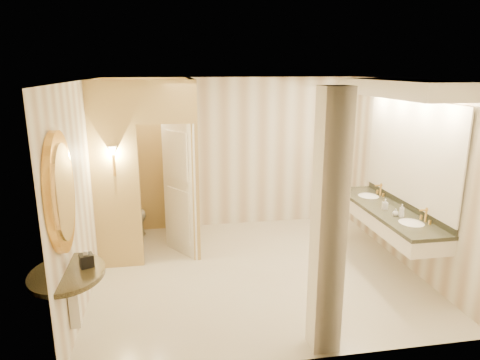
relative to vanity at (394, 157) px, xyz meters
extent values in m
plane|color=beige|center=(-1.98, 0.07, -1.63)|extent=(4.50, 4.50, 0.00)
plane|color=silver|center=(-1.98, 0.07, 1.07)|extent=(4.50, 4.50, 0.00)
cube|color=white|center=(-1.98, 2.07, -0.28)|extent=(4.50, 0.02, 2.70)
cube|color=white|center=(-1.98, -1.93, -0.28)|extent=(4.50, 0.02, 2.70)
cube|color=white|center=(-4.23, 0.07, -0.28)|extent=(0.02, 4.00, 2.70)
cube|color=white|center=(0.27, 0.07, -0.28)|extent=(0.02, 4.00, 2.70)
cube|color=#F0CB7D|center=(-2.78, 1.32, -0.28)|extent=(0.10, 1.50, 2.70)
cube|color=#F0CB7D|center=(-3.90, 0.57, -0.28)|extent=(0.65, 0.10, 2.70)
cube|color=#F0CB7D|center=(-3.18, 0.57, 0.77)|extent=(0.80, 0.10, 0.60)
cube|color=white|center=(-3.00, 0.90, -0.58)|extent=(0.49, 0.69, 2.10)
cylinder|color=gold|center=(-3.90, 0.50, -0.08)|extent=(0.03, 0.03, 0.30)
cone|color=white|center=(-3.90, 0.50, 0.12)|extent=(0.14, 0.14, 0.14)
cube|color=white|center=(-0.03, 0.00, -0.90)|extent=(0.60, 2.30, 0.24)
cube|color=black|center=(-0.03, 0.00, -0.78)|extent=(0.64, 2.34, 0.05)
cube|color=black|center=(0.25, 0.00, -0.71)|extent=(0.03, 2.30, 0.10)
ellipsoid|color=white|center=(-0.03, -0.62, -0.80)|extent=(0.40, 0.44, 0.15)
cylinder|color=gold|center=(0.17, -0.62, -0.67)|extent=(0.03, 0.03, 0.22)
ellipsoid|color=white|center=(-0.03, 0.62, -0.80)|extent=(0.40, 0.44, 0.15)
cylinder|color=gold|center=(0.17, 0.62, -0.67)|extent=(0.03, 0.03, 0.22)
cube|color=white|center=(0.25, 0.00, 0.07)|extent=(0.03, 2.30, 1.40)
cube|color=white|center=(-0.03, 0.00, 0.96)|extent=(0.75, 2.50, 0.22)
cylinder|color=black|center=(-4.21, -1.33, -0.78)|extent=(0.92, 0.92, 0.05)
cube|color=white|center=(-4.17, -1.33, -1.08)|extent=(0.10, 0.10, 0.60)
cylinder|color=#ECAF45|center=(-4.19, -1.33, 0.07)|extent=(0.07, 0.92, 0.92)
cylinder|color=white|center=(-4.15, -1.33, 0.07)|extent=(0.02, 0.73, 0.73)
cube|color=white|center=(-1.63, -1.73, -0.28)|extent=(0.28, 0.28, 2.70)
cube|color=black|center=(-4.03, -1.24, -0.69)|extent=(0.17, 0.17, 0.13)
imported|color=white|center=(-3.81, 1.58, -1.25)|extent=(0.62, 0.83, 0.75)
imported|color=beige|center=(-0.10, -0.04, -0.68)|extent=(0.08, 0.08, 0.15)
imported|color=silver|center=(-0.10, -0.33, -0.70)|extent=(0.10, 0.10, 0.10)
imported|color=#C6B28C|center=(-0.05, -0.40, -0.66)|extent=(0.09, 0.09, 0.19)
camera|label=1|loc=(-3.15, -5.47, 1.22)|focal=32.00mm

